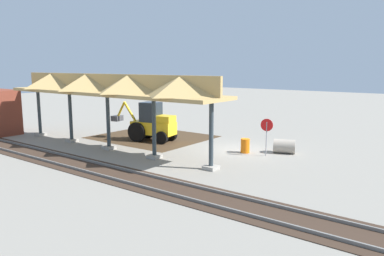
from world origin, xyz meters
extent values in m
plane|color=gray|center=(0.00, 0.00, 0.00)|extent=(120.00, 120.00, 0.00)
cube|color=#42301E|center=(7.67, 0.02, 0.00)|extent=(8.25, 7.00, 0.01)
cube|color=#9E998E|center=(-1.03, 4.80, 0.10)|extent=(0.70, 0.70, 0.20)
cylinder|color=#2D383D|center=(-1.03, 4.80, 1.80)|extent=(0.24, 0.24, 3.60)
cube|color=#9E998E|center=(3.00, 4.80, 0.10)|extent=(0.70, 0.70, 0.20)
cylinder|color=#2D383D|center=(3.00, 4.80, 1.80)|extent=(0.24, 0.24, 3.60)
cube|color=#9E998E|center=(7.04, 4.80, 0.10)|extent=(0.70, 0.70, 0.20)
cylinder|color=#2D383D|center=(7.04, 4.80, 1.80)|extent=(0.24, 0.24, 3.60)
cube|color=#9E998E|center=(11.08, 4.80, 0.10)|extent=(0.70, 0.70, 0.20)
cylinder|color=#2D383D|center=(11.08, 4.80, 1.80)|extent=(0.24, 0.24, 3.60)
cube|color=#9E998E|center=(15.11, 4.80, 0.10)|extent=(0.70, 0.70, 0.20)
cylinder|color=#2D383D|center=(15.11, 4.80, 1.80)|extent=(0.24, 0.24, 3.60)
cube|color=tan|center=(7.04, 4.80, 3.70)|extent=(17.35, 3.20, 0.20)
cube|color=tan|center=(7.04, 4.80, 4.35)|extent=(17.35, 0.20, 1.10)
pyramid|color=tan|center=(0.98, 4.80, 4.35)|extent=(3.63, 3.20, 1.10)
pyramid|color=tan|center=(5.02, 4.80, 4.35)|extent=(3.63, 3.20, 1.10)
pyramid|color=tan|center=(9.06, 4.80, 4.35)|extent=(3.63, 3.20, 1.10)
pyramid|color=tan|center=(13.09, 4.80, 4.35)|extent=(3.63, 3.20, 1.10)
cube|color=slate|center=(0.00, 7.77, 0.07)|extent=(60.00, 0.08, 0.15)
cube|color=slate|center=(0.00, 9.21, 0.07)|extent=(60.00, 0.08, 0.15)
cube|color=#38281E|center=(0.00, 8.49, 0.01)|extent=(60.00, 2.58, 0.03)
cylinder|color=gray|center=(-2.01, 0.30, 1.04)|extent=(0.06, 0.06, 2.09)
cylinder|color=red|center=(-2.01, 0.30, 1.90)|extent=(0.75, 0.15, 0.76)
cube|color=yellow|center=(6.55, 1.05, 0.97)|extent=(3.38, 1.86, 0.90)
cube|color=#1E262D|center=(6.74, 1.09, 2.12)|extent=(1.49, 1.39, 1.40)
cube|color=yellow|center=(5.54, 0.87, 1.67)|extent=(1.33, 1.28, 0.50)
cylinder|color=black|center=(7.62, 0.52, 0.70)|extent=(1.43, 0.55, 1.40)
cylinder|color=black|center=(7.36, 1.93, 0.70)|extent=(1.43, 0.55, 1.40)
cylinder|color=black|center=(5.59, 0.22, 0.45)|extent=(0.94, 0.46, 0.90)
cylinder|color=black|center=(5.36, 1.50, 0.45)|extent=(0.94, 0.46, 0.90)
cylinder|color=yellow|center=(8.57, 1.42, 2.08)|extent=(1.08, 0.37, 1.41)
cylinder|color=yellow|center=(9.38, 1.57, 2.10)|extent=(0.88, 0.31, 1.34)
cube|color=#47474C|center=(9.74, 1.64, 1.47)|extent=(0.73, 0.90, 0.40)
cone|color=#42301E|center=(8.80, -1.02, 0.00)|extent=(3.70, 3.70, 1.72)
cylinder|color=#9E9384|center=(-2.60, -1.05, 0.44)|extent=(1.54, 1.28, 0.87)
cylinder|color=black|center=(-1.99, -0.82, 0.44)|extent=(0.22, 0.54, 0.57)
cylinder|color=orange|center=(-0.60, 0.33, 0.45)|extent=(0.56, 0.56, 0.90)
camera|label=1|loc=(-11.76, 20.68, 5.41)|focal=35.00mm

